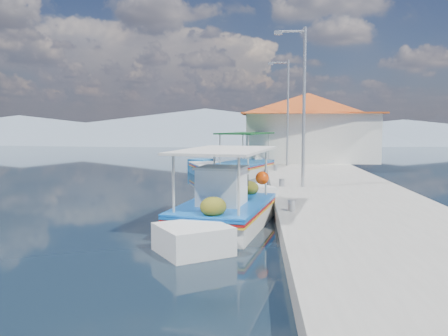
{
  "coord_description": "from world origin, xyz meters",
  "views": [
    {
      "loc": [
        2.8,
        -15.8,
        2.93
      ],
      "look_at": [
        1.64,
        0.98,
        1.3
      ],
      "focal_mm": 37.14,
      "sensor_mm": 36.0,
      "label": 1
    }
  ],
  "objects": [
    {
      "name": "harbor_building",
      "position": [
        6.2,
        15.0,
        2.78
      ],
      "size": [
        10.49,
        10.49,
        4.4
      ],
      "color": "white",
      "rests_on": "quay"
    },
    {
      "name": "caique_green_canopy",
      "position": [
        2.17,
        10.34,
        0.4
      ],
      "size": [
        3.74,
        6.66,
        2.66
      ],
      "rotation": [
        0.0,
        0.0,
        0.37
      ],
      "color": "white",
      "rests_on": "ground"
    },
    {
      "name": "lamp_post_near",
      "position": [
        4.51,
        2.0,
        3.85
      ],
      "size": [
        1.21,
        0.14,
        6.0
      ],
      "color": "#A5A8AD",
      "rests_on": "quay"
    },
    {
      "name": "ground",
      "position": [
        0.0,
        0.0,
        0.0
      ],
      "size": [
        160.0,
        160.0,
        0.0
      ],
      "primitive_type": "plane",
      "color": "black",
      "rests_on": "ground"
    },
    {
      "name": "lamp_post_far",
      "position": [
        4.51,
        11.0,
        3.85
      ],
      "size": [
        1.21,
        0.14,
        6.0
      ],
      "color": "#A5A8AD",
      "rests_on": "quay"
    },
    {
      "name": "caique_blue_hull",
      "position": [
        0.11,
        10.34,
        0.27
      ],
      "size": [
        2.8,
        5.22,
        0.98
      ],
      "rotation": [
        0.0,
        0.0,
        -0.34
      ],
      "color": "#1A5C9E",
      "rests_on": "ground"
    },
    {
      "name": "quay",
      "position": [
        5.9,
        6.0,
        0.25
      ],
      "size": [
        5.0,
        44.0,
        0.5
      ],
      "primitive_type": "cube",
      "color": "#9F9C94",
      "rests_on": "ground"
    },
    {
      "name": "mountain_ridge",
      "position": [
        6.54,
        56.0,
        2.04
      ],
      "size": [
        171.4,
        96.0,
        5.5
      ],
      "color": "slate",
      "rests_on": "ground"
    },
    {
      "name": "main_caique",
      "position": [
        1.92,
        -2.95,
        0.47
      ],
      "size": [
        3.16,
        7.3,
        2.46
      ],
      "rotation": [
        0.0,
        0.0,
        0.21
      ],
      "color": "white",
      "rests_on": "ground"
    },
    {
      "name": "bollards",
      "position": [
        3.8,
        5.25,
        0.65
      ],
      "size": [
        0.2,
        17.2,
        0.3
      ],
      "color": "#A5A8AD",
      "rests_on": "quay"
    }
  ]
}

